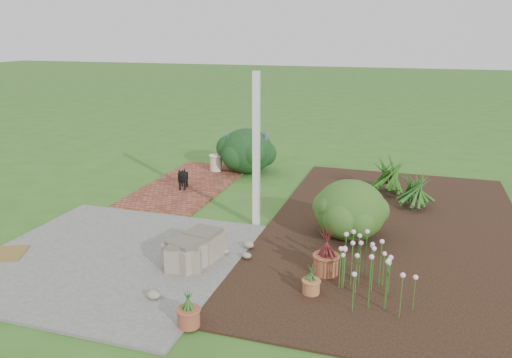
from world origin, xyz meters
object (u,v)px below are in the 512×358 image
(stone_trough_near, at_px, (186,255))
(evergreen_shrub, at_px, (350,208))
(cream_ceramic_urn, at_px, (216,163))
(black_dog, at_px, (183,177))

(stone_trough_near, xyz_separation_m, evergreen_shrub, (1.95, 1.70, 0.29))
(stone_trough_near, distance_m, cream_ceramic_urn, 4.81)
(black_dog, xyz_separation_m, cream_ceramic_urn, (0.11, 1.48, -0.06))
(cream_ceramic_urn, xyz_separation_m, evergreen_shrub, (3.38, -2.90, 0.27))
(black_dog, height_order, cream_ceramic_urn, black_dog)
(black_dog, relative_size, evergreen_shrub, 0.43)
(stone_trough_near, height_order, evergreen_shrub, evergreen_shrub)
(stone_trough_near, relative_size, cream_ceramic_urn, 1.33)
(evergreen_shrub, bearing_deg, stone_trough_near, -138.94)
(evergreen_shrub, bearing_deg, cream_ceramic_urn, 139.40)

